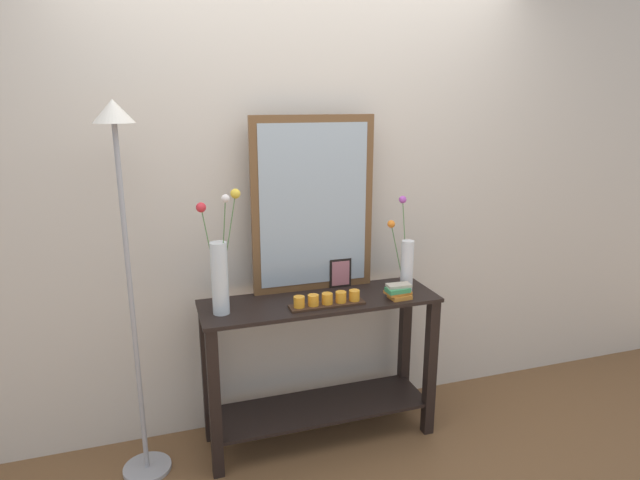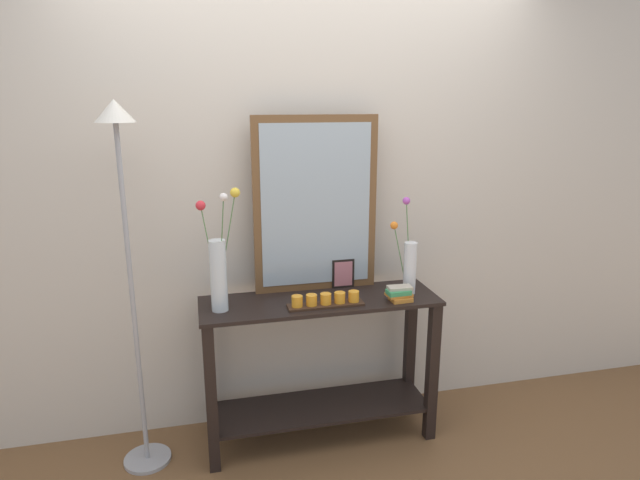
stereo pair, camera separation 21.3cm
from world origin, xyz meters
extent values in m
cube|color=brown|center=(0.00, 0.00, -0.01)|extent=(7.00, 6.00, 0.02)
cube|color=beige|center=(0.00, 0.32, 1.35)|extent=(6.40, 0.08, 2.70)
cube|color=black|center=(0.00, 0.00, 0.81)|extent=(1.26, 0.39, 0.02)
cube|color=black|center=(0.00, 0.00, 0.18)|extent=(1.20, 0.35, 0.02)
cube|color=black|center=(-0.59, -0.16, 0.40)|extent=(0.06, 0.06, 0.80)
cube|color=black|center=(0.59, -0.16, 0.40)|extent=(0.06, 0.06, 0.80)
cube|color=black|center=(-0.59, 0.16, 0.40)|extent=(0.06, 0.06, 0.80)
cube|color=black|center=(0.59, 0.16, 0.40)|extent=(0.06, 0.06, 0.80)
cube|color=brown|center=(0.02, 0.17, 1.29)|extent=(0.67, 0.03, 0.94)
cube|color=#9EADB7|center=(0.02, 0.15, 1.29)|extent=(0.59, 0.00, 0.86)
cylinder|color=silver|center=(-0.52, -0.03, 1.00)|extent=(0.08, 0.08, 0.36)
cylinder|color=#4C753D|center=(-0.55, -0.01, 1.09)|extent=(0.08, 0.04, 0.51)
sphere|color=red|center=(-0.59, 0.01, 1.35)|extent=(0.05, 0.05, 0.05)
cylinder|color=#4C753D|center=(-0.48, 0.00, 1.12)|extent=(0.12, 0.06, 0.56)
sphere|color=yellow|center=(-0.42, 0.03, 1.40)|extent=(0.05, 0.05, 0.05)
cylinder|color=#4C753D|center=(-0.50, -0.05, 1.12)|extent=(0.05, 0.03, 0.56)
sphere|color=silver|center=(-0.48, -0.06, 1.39)|extent=(0.04, 0.04, 0.04)
cylinder|color=silver|center=(0.49, -0.02, 0.96)|extent=(0.07, 0.07, 0.28)
cylinder|color=#4C753D|center=(0.45, 0.01, 1.01)|extent=(0.07, 0.05, 0.35)
sphere|color=orange|center=(0.41, 0.03, 1.19)|extent=(0.04, 0.04, 0.04)
cylinder|color=#4C753D|center=(0.49, 0.02, 1.08)|extent=(0.03, 0.06, 0.48)
sphere|color=#B24CB7|center=(0.48, 0.05, 1.31)|extent=(0.04, 0.04, 0.04)
cube|color=#382316|center=(0.01, -0.10, 0.82)|extent=(0.39, 0.09, 0.01)
cylinder|color=orange|center=(-0.14, -0.10, 0.86)|extent=(0.06, 0.06, 0.05)
cylinder|color=orange|center=(-0.07, -0.10, 0.86)|extent=(0.06, 0.06, 0.05)
cylinder|color=orange|center=(0.01, -0.10, 0.86)|extent=(0.06, 0.06, 0.05)
cylinder|color=orange|center=(0.08, -0.10, 0.86)|extent=(0.06, 0.06, 0.05)
cylinder|color=orange|center=(0.15, -0.10, 0.86)|extent=(0.06, 0.06, 0.05)
cube|color=black|center=(0.17, 0.15, 0.90)|extent=(0.13, 0.01, 0.16)
cube|color=#B66871|center=(0.17, 0.14, 0.90)|extent=(0.10, 0.00, 0.14)
cube|color=orange|center=(0.41, -0.12, 0.83)|extent=(0.11, 0.09, 0.02)
cube|color=orange|center=(0.40, -0.10, 0.85)|extent=(0.14, 0.10, 0.02)
cube|color=#388E56|center=(0.39, -0.12, 0.87)|extent=(0.12, 0.08, 0.02)
cube|color=#B2A893|center=(0.40, -0.10, 0.89)|extent=(0.13, 0.07, 0.02)
cylinder|color=#9E9EA3|center=(-0.93, -0.01, 0.01)|extent=(0.24, 0.24, 0.02)
cylinder|color=#9E9EA3|center=(-0.93, -0.01, 0.88)|extent=(0.02, 0.02, 1.72)
cone|color=beige|center=(-0.93, -0.01, 1.79)|extent=(0.18, 0.18, 0.10)
camera|label=1|loc=(-0.81, -2.51, 1.84)|focal=30.07mm
camera|label=2|loc=(-0.61, -2.57, 1.84)|focal=30.07mm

